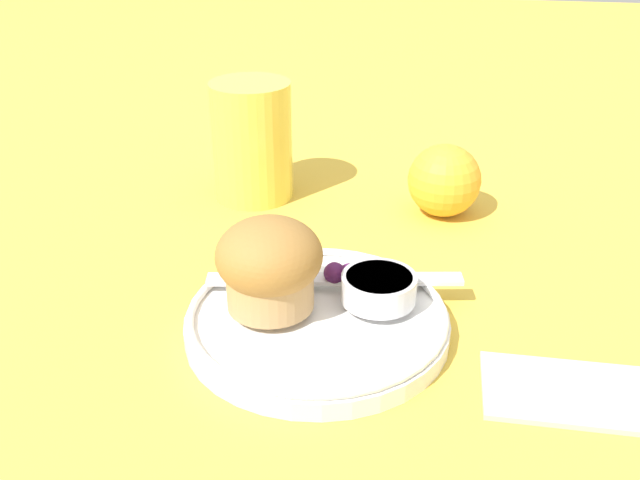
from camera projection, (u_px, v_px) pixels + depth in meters
ground_plane at (326, 333)px, 0.52m from camera, size 3.00×3.00×0.00m
plate at (316, 324)px, 0.51m from camera, size 0.19×0.19×0.02m
muffin at (270, 263)px, 0.50m from camera, size 0.08×0.08×0.07m
cream_ramekin at (379, 287)px, 0.51m from camera, size 0.05×0.05×0.02m
berry_pair at (338, 273)px, 0.54m from camera, size 0.03×0.02×0.02m
butter_knife at (338, 279)px, 0.54m from camera, size 0.19×0.05×0.00m
orange_fruit at (444, 180)px, 0.68m from camera, size 0.07×0.07×0.07m
juice_glass at (252, 141)px, 0.70m from camera, size 0.08×0.08×0.12m
folded_napkin at (577, 391)px, 0.45m from camera, size 0.12×0.07×0.01m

